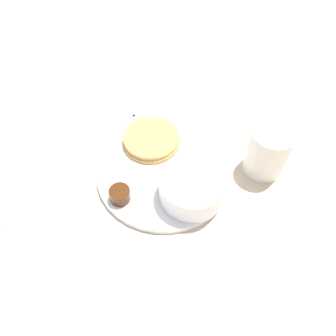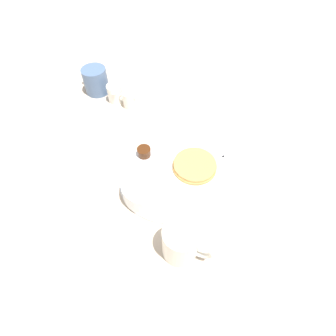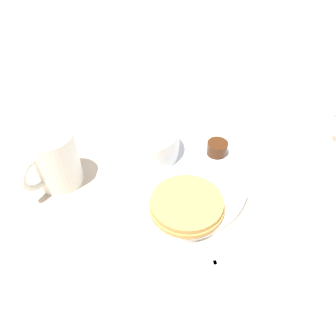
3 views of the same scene
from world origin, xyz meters
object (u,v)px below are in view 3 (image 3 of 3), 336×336
at_px(plate, 172,178).
at_px(creamer_pitcher_near, 334,135).
at_px(bowl, 147,141).
at_px(fork, 203,264).
at_px(coffee_mug, 54,160).

relative_size(plate, creamer_pitcher_near, 4.69).
height_order(bowl, fork, bowl).
bearing_deg(fork, coffee_mug, -36.01).
bearing_deg(coffee_mug, bowl, -158.43).
bearing_deg(plate, fork, 102.98).
relative_size(coffee_mug, creamer_pitcher_near, 1.82).
height_order(plate, fork, plate).
bearing_deg(creamer_pitcher_near, fork, 42.46).
bearing_deg(fork, plate, -77.02).
xyz_separation_m(bowl, fork, (-0.08, 0.24, -0.04)).
height_order(plate, bowl, bowl).
bearing_deg(coffee_mug, plate, 179.09).
xyz_separation_m(plate, coffee_mug, (0.20, -0.00, 0.05)).
relative_size(creamer_pitcher_near, fork, 0.41).
height_order(coffee_mug, creamer_pitcher_near, coffee_mug).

